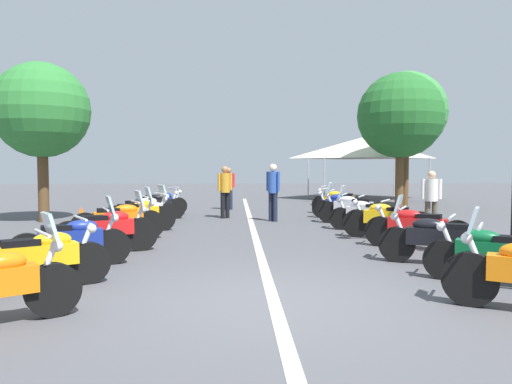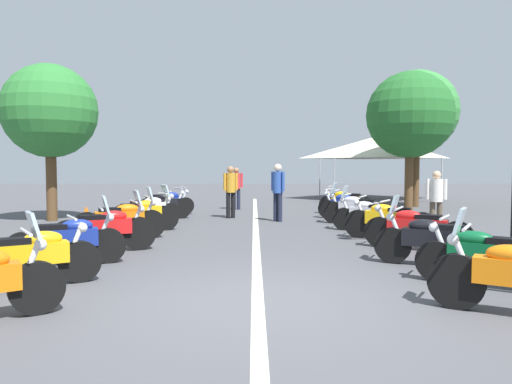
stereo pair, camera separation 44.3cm
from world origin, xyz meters
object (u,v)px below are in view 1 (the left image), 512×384
Objects in this scene: motorcycle_left_row_4 at (120,220)px; roadside_tree_0 at (42,111)px; traffic_cone_2 at (80,218)px; bystander_0 at (431,196)px; bystander_3 at (273,188)px; roadside_tree_2 at (400,116)px; motorcycle_right_row_8 at (339,201)px; motorcycle_left_row_8 at (160,202)px; motorcycle_right_row_2 at (437,239)px; motorcycle_left_row_7 at (156,205)px; motorcycle_left_row_1 at (40,258)px; motorcycle_left_row_6 at (143,210)px; roadside_tree_1 at (406,113)px; motorcycle_left_row_2 at (73,240)px; motorcycle_right_row_6 at (352,208)px; event_tent at (363,148)px; traffic_cone_1 at (82,219)px; motorcycle_right_row_1 at (493,254)px; bystander_2 at (228,185)px; motorcycle_right_row_5 at (366,214)px; motorcycle_right_row_3 at (416,227)px; motorcycle_left_row_5 at (138,214)px; motorcycle_left_row_3 at (108,229)px; motorcycle_right_row_4 at (387,219)px; motorcycle_right_row_7 at (342,205)px; bystander_1 at (225,188)px.

motorcycle_left_row_4 is 5.79m from roadside_tree_0.
bystander_0 reaches higher than traffic_cone_2.
bystander_3 is 0.33× the size of roadside_tree_2.
motorcycle_left_row_8 is at bearing 27.73° from motorcycle_right_row_8.
motorcycle_left_row_7 is at bearing -22.83° from motorcycle_right_row_2.
roadside_tree_0 reaches higher than motorcycle_right_row_2.
motorcycle_right_row_2 is 8.86m from motorcycle_right_row_8.
motorcycle_left_row_1 is 0.96× the size of motorcycle_left_row_7.
motorcycle_left_row_6 is 0.32× the size of roadside_tree_1.
motorcycle_right_row_2 is (-7.23, -6.01, 0.00)m from motorcycle_left_row_7.
motorcycle_left_row_2 is 0.93× the size of motorcycle_right_row_6.
traffic_cone_1 is at bearing 136.72° from event_tent.
motorcycle_right_row_2 reaches higher than motorcycle_right_row_1.
roadside_tree_2 is (3.54, -12.31, 0.27)m from roadside_tree_0.
roadside_tree_0 is (-3.84, 5.62, 2.43)m from bystander_2.
motorcycle_left_row_1 is at bearing 67.68° from motorcycle_right_row_5.
roadside_tree_0 is at bearing 153.83° from motorcycle_left_row_7.
motorcycle_left_row_7 is at bearing -39.23° from traffic_cone_2.
motorcycle_left_row_2 is at bearing -164.35° from traffic_cone_1.
bystander_0 is (2.76, -1.45, 0.47)m from motorcycle_right_row_3.
motorcycle_right_row_8 is (3.02, -6.37, 0.01)m from motorcycle_left_row_6.
motorcycle_left_row_1 is 0.94× the size of motorcycle_right_row_8.
roadside_tree_0 is 0.91× the size of roadside_tree_2.
motorcycle_right_row_8 is (10.25, -6.41, 0.01)m from motorcycle_left_row_1.
motorcycle_right_row_2 is 9.27m from traffic_cone_2.
motorcycle_left_row_5 is 0.92× the size of motorcycle_right_row_6.
motorcycle_left_row_3 is at bearing -107.07° from motorcycle_left_row_4.
motorcycle_left_row_2 is 8.55m from motorcycle_right_row_6.
motorcycle_right_row_4 is at bearing -10.88° from motorcycle_left_row_3.
motorcycle_left_row_6 is 0.34× the size of roadside_tree_2.
motorcycle_left_row_5 is (4.22, -0.25, 0.01)m from motorcycle_left_row_2.
motorcycle_left_row_8 is 6.32m from motorcycle_right_row_8.
motorcycle_left_row_6 is at bearing 58.51° from motorcycle_left_row_1.
motorcycle_left_row_8 is at bearing 71.59° from bystander_0.
motorcycle_left_row_1 is 6.71m from traffic_cone_2.
motorcycle_right_row_6 is (4.36, 0.26, 0.01)m from motorcycle_right_row_3.
motorcycle_left_row_3 is 6.46m from bystander_3.
bystander_0 is at bearing -114.74° from motorcycle_right_row_4.
motorcycle_right_row_7 is at bearing 12.19° from motorcycle_left_row_4.
motorcycle_left_row_3 is at bearing 54.77° from motorcycle_left_row_1.
bystander_2 is (3.51, -2.27, 0.50)m from motorcycle_left_row_7.
traffic_cone_2 is 5.66m from bystander_3.
motorcycle_left_row_4 is 0.42× the size of roadside_tree_0.
motorcycle_right_row_2 is 8.57m from bystander_1.
motorcycle_left_row_2 is 10.88m from motorcycle_right_row_8.
traffic_cone_1 is at bearing -136.82° from roadside_tree_0.
roadside_tree_2 is at bearing -4.46° from motorcycle_left_row_6.
motorcycle_right_row_4 is (-1.31, -6.08, -0.01)m from motorcycle_left_row_5.
motorcycle_left_row_4 reaches higher than motorcycle_right_row_6.
motorcycle_right_row_8 is (1.63, -6.23, -0.01)m from motorcycle_left_row_7.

